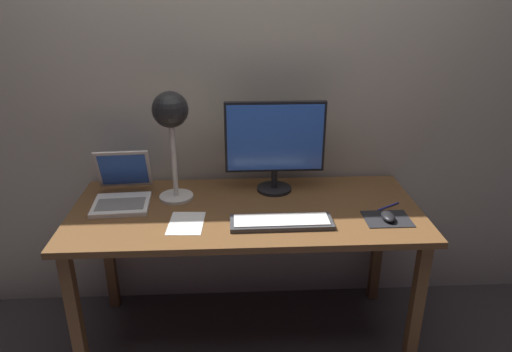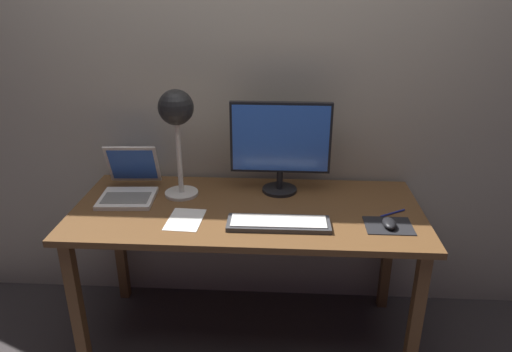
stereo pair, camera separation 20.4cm
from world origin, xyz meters
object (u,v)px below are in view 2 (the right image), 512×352
object	(u,v)px
mouse	(389,223)
desk_lamp	(176,117)
pen	(393,213)
monitor	(280,142)
laptop	(130,182)
keyboard_main	(279,223)

from	to	relation	value
mouse	desk_lamp	bearing A→B (deg)	163.67
mouse	pen	xyz separation A→B (m)	(0.04, 0.13, -0.02)
mouse	pen	bearing A→B (deg)	71.44
monitor	laptop	xyz separation A→B (m)	(-0.73, -0.07, -0.19)
keyboard_main	laptop	bearing A→B (deg)	158.71
laptop	mouse	xyz separation A→B (m)	(1.20, -0.27, -0.04)
laptop	pen	xyz separation A→B (m)	(1.24, -0.14, -0.06)
laptop	mouse	bearing A→B (deg)	-12.78
keyboard_main	pen	size ratio (longest dim) A/B	3.15
monitor	mouse	distance (m)	0.63
keyboard_main	laptop	xyz separation A→B (m)	(-0.73, 0.28, 0.05)
monitor	laptop	distance (m)	0.76
desk_lamp	pen	xyz separation A→B (m)	(0.99, -0.15, -0.39)
monitor	desk_lamp	xyz separation A→B (m)	(-0.48, -0.07, 0.14)
keyboard_main	laptop	size ratio (longest dim) A/B	1.32
mouse	pen	distance (m)	0.14
monitor	keyboard_main	xyz separation A→B (m)	(0.00, -0.36, -0.24)
monitor	keyboard_main	distance (m)	0.43
laptop	mouse	world-z (taller)	laptop
pen	laptop	bearing A→B (deg)	173.41
laptop	mouse	size ratio (longest dim) A/B	3.49
laptop	monitor	bearing A→B (deg)	5.86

